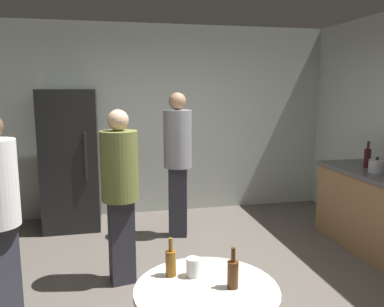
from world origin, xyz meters
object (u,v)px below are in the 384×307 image
Objects in this scene: person_in_olive_shirt at (120,184)px; wine_bottle_on_counter at (367,158)px; kettle at (377,166)px; plastic_cup_white at (193,267)px; beer_bottle_amber at (171,262)px; person_in_gray_shirt at (178,153)px; refrigerator at (71,160)px; beer_bottle_brown at (233,273)px; foreground_table at (207,306)px.

wine_bottle_on_counter is at bearing 87.16° from person_in_olive_shirt.
plastic_cup_white is at bearing -146.89° from kettle.
beer_bottle_amber is 2.51m from person_in_gray_shirt.
beer_bottle_amber is at bearing -145.33° from wine_bottle_on_counter.
beer_bottle_amber is 0.13× the size of person_in_gray_shirt.
wine_bottle_on_counter reaches higher than kettle.
person_in_gray_shirt is (0.72, 1.04, 0.09)m from person_in_olive_shirt.
plastic_cup_white is at bearing -73.31° from refrigerator.
beer_bottle_amber is at bearing 2.66° from person_in_gray_shirt.
person_in_gray_shirt reaches higher than beer_bottle_brown.
kettle reaches higher than beer_bottle_brown.
beer_bottle_brown is (-2.30, -2.01, -0.20)m from wine_bottle_on_counter.
beer_bottle_brown is 0.13× the size of person_in_gray_shirt.
person_in_gray_shirt reaches higher than person_in_olive_shirt.
wine_bottle_on_counter is (3.42, -1.27, 0.12)m from refrigerator.
refrigerator is at bearing 155.29° from kettle.
beer_bottle_amber reaches higher than plastic_cup_white.
refrigerator is 7.83× the size of beer_bottle_brown.
plastic_cup_white is at bearing 136.78° from beer_bottle_brown.
wine_bottle_on_counter is 3.06m from beer_bottle_brown.
person_in_olive_shirt is (-0.54, 1.62, 0.13)m from beer_bottle_brown.
plastic_cup_white is (-2.41, -1.57, -0.18)m from kettle.
kettle is (3.34, -1.54, 0.07)m from refrigerator.
foreground_table is at bearing -140.82° from wine_bottle_on_counter.
plastic_cup_white is at bearing -143.47° from wine_bottle_on_counter.
wine_bottle_on_counter is 1.35× the size of beer_bottle_brown.
kettle is 2.22× the size of plastic_cup_white.
plastic_cup_white is (-0.04, 0.15, 0.16)m from foreground_table.
refrigerator is at bearing 108.78° from beer_bottle_brown.
wine_bottle_on_counter is (0.08, 0.27, 0.05)m from kettle.
wine_bottle_on_counter is at bearing -20.35° from refrigerator.
person_in_gray_shirt is at bearing 83.06° from foreground_table.
plastic_cup_white is 2.52m from person_in_gray_shirt.
person_in_gray_shirt is (0.49, 2.45, 0.22)m from beer_bottle_amber.
wine_bottle_on_counter is at bearing 36.53° from plastic_cup_white.
beer_bottle_brown is (-2.22, -1.74, -0.15)m from kettle.
foreground_table is at bearing -73.33° from refrigerator.
plastic_cup_white is 1.50m from person_in_olive_shirt.
person_in_olive_shirt is (-2.85, -0.40, -0.07)m from wine_bottle_on_counter.
plastic_cup_white is 0.06× the size of person_in_gray_shirt.
person_in_olive_shirt reaches higher than wine_bottle_on_counter.
person_in_olive_shirt is (0.57, -1.66, 0.05)m from refrigerator.
kettle is 2.24m from person_in_gray_shirt.
person_in_olive_shirt is (-0.36, 1.44, 0.16)m from plastic_cup_white.
wine_bottle_on_counter is 3.18m from beer_bottle_amber.
person_in_gray_shirt reaches higher than beer_bottle_amber.
beer_bottle_brown is at bearing -43.22° from plastic_cup_white.
beer_bottle_amber is (-2.53, -1.53, -0.15)m from kettle.
plastic_cup_white is at bearing 106.13° from foreground_table.
kettle is at bearing 81.85° from person_in_olive_shirt.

